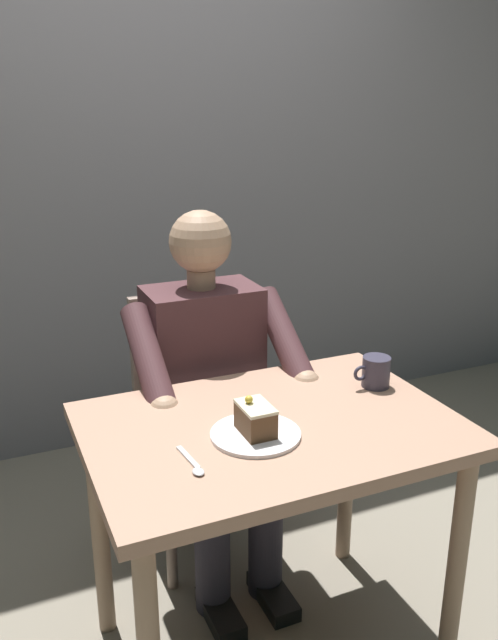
{
  "coord_description": "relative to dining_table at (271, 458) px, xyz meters",
  "views": [
    {
      "loc": [
        0.65,
        1.35,
        1.51
      ],
      "look_at": [
        0.02,
        -0.1,
        0.98
      ],
      "focal_mm": 36.53,
      "sensor_mm": 36.0,
      "label": 1
    }
  ],
  "objects": [
    {
      "name": "cafe_rear_panel",
      "position": [
        0.0,
        -1.49,
        0.87
      ],
      "size": [
        6.4,
        0.12,
        3.0
      ],
      "primitive_type": "cube",
      "color": "gray",
      "rests_on": "ground"
    },
    {
      "name": "dining_table",
      "position": [
        0.0,
        0.0,
        0.0
      ],
      "size": [
        0.95,
        0.66,
        0.73
      ],
      "color": "tan",
      "rests_on": "ground"
    },
    {
      "name": "chair",
      "position": [
        0.0,
        -0.62,
        -0.14
      ],
      "size": [
        0.42,
        0.42,
        0.89
      ],
      "color": "gray",
      "rests_on": "ground"
    },
    {
      "name": "seated_person",
      "position": [
        0.0,
        -0.44,
        -0.01
      ],
      "size": [
        0.53,
        0.58,
        1.2
      ],
      "color": "#4A2B2E",
      "rests_on": "ground"
    },
    {
      "name": "dessert_plate",
      "position": [
        0.07,
        0.05,
        0.11
      ],
      "size": [
        0.22,
        0.22,
        0.01
      ],
      "primitive_type": "cylinder",
      "color": "white",
      "rests_on": "dining_table"
    },
    {
      "name": "cake_slice",
      "position": [
        0.07,
        0.05,
        0.15
      ],
      "size": [
        0.07,
        0.11,
        0.09
      ],
      "color": "brown",
      "rests_on": "dessert_plate"
    },
    {
      "name": "coffee_cup",
      "position": [
        -0.37,
        -0.08,
        0.15
      ],
      "size": [
        0.12,
        0.08,
        0.09
      ],
      "color": "#363343",
      "rests_on": "dining_table"
    },
    {
      "name": "dessert_spoon",
      "position": [
        0.25,
        0.12,
        0.11
      ],
      "size": [
        0.03,
        0.14,
        0.01
      ],
      "color": "silver",
      "rests_on": "dining_table"
    }
  ]
}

